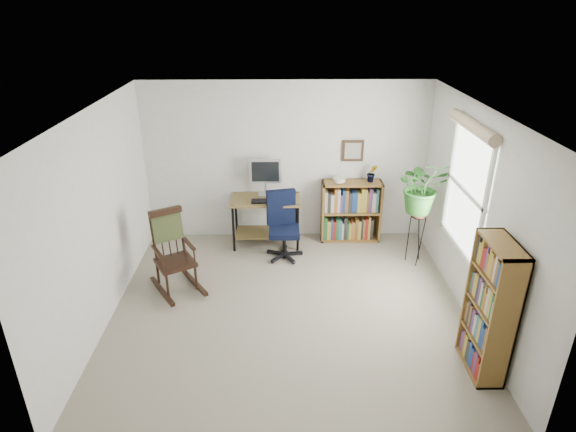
{
  "coord_description": "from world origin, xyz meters",
  "views": [
    {
      "loc": [
        -0.09,
        -4.85,
        3.46
      ],
      "look_at": [
        0.0,
        0.4,
        1.05
      ],
      "focal_mm": 30.0,
      "sensor_mm": 36.0,
      "label": 1
    }
  ],
  "objects_px": {
    "tall_bookshelf": "(490,309)",
    "desk": "(266,221)",
    "rocking_chair": "(174,252)",
    "low_bookshelf": "(351,211)",
    "office_chair": "(284,226)"
  },
  "relations": [
    {
      "from": "desk",
      "to": "rocking_chair",
      "type": "relative_size",
      "value": 0.95
    },
    {
      "from": "desk",
      "to": "tall_bookshelf",
      "type": "xyz_separation_m",
      "value": [
        2.23,
        -2.75,
        0.35
      ]
    },
    {
      "from": "office_chair",
      "to": "desk",
      "type": "bearing_deg",
      "value": 109.2
    },
    {
      "from": "office_chair",
      "to": "tall_bookshelf",
      "type": "xyz_separation_m",
      "value": [
        1.96,
        -2.32,
        0.23
      ]
    },
    {
      "from": "office_chair",
      "to": "rocking_chair",
      "type": "xyz_separation_m",
      "value": [
        -1.38,
        -0.81,
        0.05
      ]
    },
    {
      "from": "tall_bookshelf",
      "to": "desk",
      "type": "bearing_deg",
      "value": 128.97
    },
    {
      "from": "rocking_chair",
      "to": "low_bookshelf",
      "type": "distance_m",
      "value": 2.77
    },
    {
      "from": "office_chair",
      "to": "tall_bookshelf",
      "type": "distance_m",
      "value": 3.05
    },
    {
      "from": "tall_bookshelf",
      "to": "office_chair",
      "type": "bearing_deg",
      "value": 130.18
    },
    {
      "from": "desk",
      "to": "office_chair",
      "type": "height_order",
      "value": "office_chair"
    },
    {
      "from": "desk",
      "to": "low_bookshelf",
      "type": "xyz_separation_m",
      "value": [
        1.29,
        0.12,
        0.1
      ]
    },
    {
      "from": "office_chair",
      "to": "rocking_chair",
      "type": "relative_size",
      "value": 0.92
    },
    {
      "from": "low_bookshelf",
      "to": "rocking_chair",
      "type": "bearing_deg",
      "value": -150.4
    },
    {
      "from": "desk",
      "to": "rocking_chair",
      "type": "height_order",
      "value": "rocking_chair"
    },
    {
      "from": "rocking_chair",
      "to": "low_bookshelf",
      "type": "relative_size",
      "value": 1.14
    }
  ]
}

